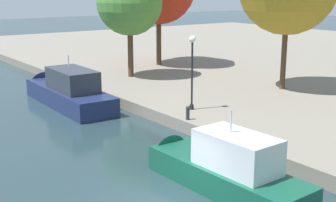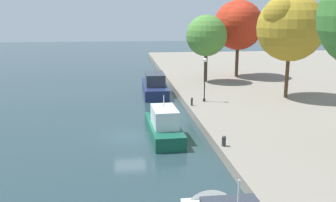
# 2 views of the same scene
# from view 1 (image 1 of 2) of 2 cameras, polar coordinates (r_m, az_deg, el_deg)

# --- Properties ---
(motor_yacht_0) EXTENTS (10.67, 2.93, 4.44)m
(motor_yacht_0) POSITION_cam_1_polar(r_m,az_deg,el_deg) (33.42, -12.34, 0.89)
(motor_yacht_0) COLOR navy
(motor_yacht_0) RESTS_ON ground_plane
(motor_yacht_1) EXTENTS (8.52, 2.51, 4.09)m
(motor_yacht_1) POSITION_cam_1_polar(r_m,az_deg,el_deg) (19.41, 6.06, -8.38)
(motor_yacht_1) COLOR #14513D
(motor_yacht_1) RESTS_ON ground_plane
(mooring_bollard_1) EXTENTS (0.23, 0.23, 0.80)m
(mooring_bollard_1) POSITION_cam_1_polar(r_m,az_deg,el_deg) (26.20, 2.43, -1.38)
(mooring_bollard_1) COLOR #2D2D33
(mooring_bollard_1) RESTS_ON dock_promenade
(lamp_post) EXTENTS (0.42, 0.42, 4.48)m
(lamp_post) POSITION_cam_1_polar(r_m,az_deg,el_deg) (27.94, 2.97, 4.62)
(lamp_post) COLOR black
(lamp_post) RESTS_ON dock_promenade
(tree_1) EXTENTS (5.35, 5.35, 8.75)m
(tree_1) POSITION_cam_1_polar(r_m,az_deg,el_deg) (38.53, -4.90, 12.06)
(tree_1) COLOR #4C3823
(tree_1) RESTS_ON dock_promenade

